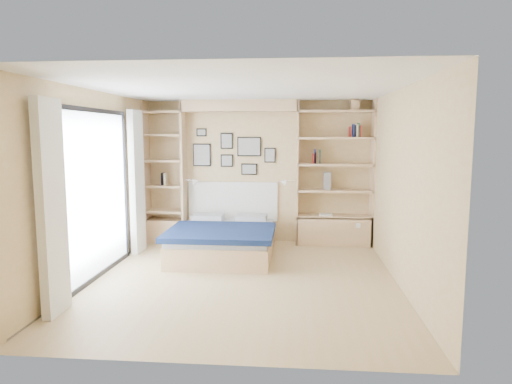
{
  "coord_description": "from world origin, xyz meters",
  "views": [
    {
      "loc": [
        0.67,
        -5.82,
        1.93
      ],
      "look_at": [
        0.09,
        0.9,
        1.06
      ],
      "focal_mm": 32.0,
      "sensor_mm": 36.0,
      "label": 1
    }
  ],
  "objects": [
    {
      "name": "reading_lamps",
      "position": [
        -0.3,
        2.0,
        1.1
      ],
      "size": [
        1.92,
        0.12,
        0.15
      ],
      "color": "silver",
      "rests_on": "ground"
    },
    {
      "name": "bed",
      "position": [
        -0.45,
        1.19,
        0.26
      ],
      "size": [
        1.6,
        2.04,
        1.07
      ],
      "color": "tan",
      "rests_on": "ground"
    },
    {
      "name": "shelf_decor",
      "position": [
        1.08,
        2.07,
        1.69
      ],
      "size": [
        3.45,
        0.23,
        2.03
      ],
      "color": "#A51E1E",
      "rests_on": "ground"
    },
    {
      "name": "room_shell",
      "position": [
        -0.39,
        1.52,
        1.08
      ],
      "size": [
        4.5,
        4.5,
        4.5
      ],
      "color": "#D5B986",
      "rests_on": "ground"
    },
    {
      "name": "photo_gallery",
      "position": [
        -0.45,
        2.22,
        1.6
      ],
      "size": [
        1.48,
        0.02,
        0.82
      ],
      "color": "black",
      "rests_on": "ground"
    },
    {
      "name": "ground",
      "position": [
        0.0,
        0.0,
        0.0
      ],
      "size": [
        4.5,
        4.5,
        0.0
      ],
      "primitive_type": "plane",
      "color": "tan",
      "rests_on": "ground"
    },
    {
      "name": "deck_chair",
      "position": [
        -3.48,
        1.02,
        0.41
      ],
      "size": [
        0.65,
        0.92,
        0.85
      ],
      "rotation": [
        0.0,
        0.0,
        -0.18
      ],
      "color": "tan",
      "rests_on": "ground"
    }
  ]
}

